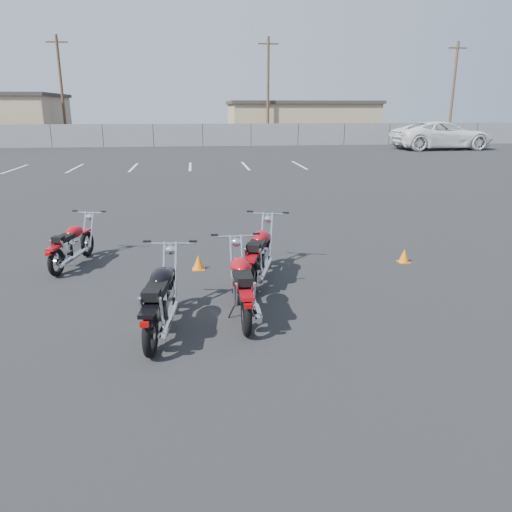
{
  "coord_description": "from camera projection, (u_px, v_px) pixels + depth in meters",
  "views": [
    {
      "loc": [
        -0.78,
        -7.37,
        3.04
      ],
      "look_at": [
        0.2,
        0.6,
        0.65
      ],
      "focal_mm": 35.0,
      "sensor_mm": 36.0,
      "label": 1
    }
  ],
  "objects": [
    {
      "name": "utility_pole_d",
      "position": [
        453.0,
        90.0,
        47.5
      ],
      "size": [
        1.8,
        0.24,
        9.0
      ],
      "color": "#483221",
      "rests_on": "ground"
    },
    {
      "name": "motorcycle_rear_red",
      "position": [
        242.0,
        286.0,
        7.5
      ],
      "size": [
        0.82,
        2.12,
        1.04
      ],
      "color": "black",
      "rests_on": "ground"
    },
    {
      "name": "parking_line_stripes",
      "position": [
        162.0,
        167.0,
        26.71
      ],
      "size": [
        15.12,
        4.0,
        0.01
      ],
      "color": "silver",
      "rests_on": "ground"
    },
    {
      "name": "utility_pole_b",
      "position": [
        62.0,
        88.0,
        43.29
      ],
      "size": [
        1.8,
        0.24,
        9.0
      ],
      "color": "#483221",
      "rests_on": "ground"
    },
    {
      "name": "motorcycle_third_red",
      "position": [
        260.0,
        254.0,
        9.08
      ],
      "size": [
        1.09,
        2.17,
        1.07
      ],
      "color": "black",
      "rests_on": "ground"
    },
    {
      "name": "white_van",
      "position": [
        443.0,
        127.0,
        37.66
      ],
      "size": [
        3.87,
        8.79,
        3.28
      ],
      "primitive_type": "imported",
      "rotation": [
        0.0,
        0.0,
        1.62
      ],
      "color": "white",
      "rests_on": "ground"
    },
    {
      "name": "motorcycle_second_black",
      "position": [
        161.0,
        299.0,
        6.94
      ],
      "size": [
        0.84,
        2.17,
        1.06
      ],
      "color": "black",
      "rests_on": "ground"
    },
    {
      "name": "motorcycle_front_red",
      "position": [
        72.0,
        245.0,
        9.89
      ],
      "size": [
        0.86,
        1.92,
        0.94
      ],
      "color": "black",
      "rests_on": "ground"
    },
    {
      "name": "tan_building_east",
      "position": [
        300.0,
        120.0,
        50.47
      ],
      "size": [
        14.4,
        9.4,
        3.7
      ],
      "color": "tan",
      "rests_on": "ground"
    },
    {
      "name": "chainlink_fence",
      "position": [
        203.0,
        135.0,
        41.01
      ],
      "size": [
        80.06,
        0.06,
        1.8
      ],
      "color": "slate",
      "rests_on": "ground"
    },
    {
      "name": "ground",
      "position": [
        248.0,
        306.0,
        7.97
      ],
      "size": [
        120.0,
        120.0,
        0.0
      ],
      "primitive_type": "plane",
      "color": "black",
      "rests_on": "ground"
    },
    {
      "name": "training_cone_extra",
      "position": [
        198.0,
        262.0,
        9.75
      ],
      "size": [
        0.24,
        0.24,
        0.28
      ],
      "color": "orange",
      "rests_on": "ground"
    },
    {
      "name": "training_cone_near",
      "position": [
        404.0,
        256.0,
        10.21
      ],
      "size": [
        0.23,
        0.23,
        0.28
      ],
      "color": "orange",
      "rests_on": "ground"
    },
    {
      "name": "utility_pole_c",
      "position": [
        268.0,
        89.0,
        44.44
      ],
      "size": [
        1.8,
        0.24,
        9.0
      ],
      "color": "#483221",
      "rests_on": "ground"
    }
  ]
}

